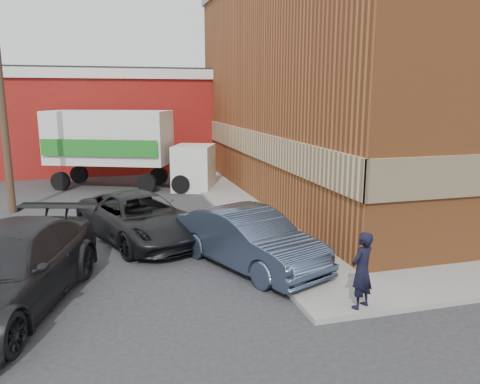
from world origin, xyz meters
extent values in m
plane|color=#28282B|center=(0.00, 0.00, 0.00)|extent=(90.00, 90.00, 0.00)
cube|color=brown|center=(8.50, 9.00, 4.50)|extent=(14.00, 18.00, 9.00)
cube|color=#D0B080|center=(1.46, 9.00, 2.30)|extent=(0.08, 18.16, 1.00)
cube|color=gray|center=(0.60, 9.00, 0.06)|extent=(1.80, 18.00, 0.12)
cube|color=maroon|center=(-6.00, 20.00, 2.50)|extent=(16.00, 8.00, 5.00)
cube|color=silver|center=(-6.00, 20.00, 5.25)|extent=(16.30, 8.30, 0.50)
cube|color=black|center=(-6.00, 20.00, 5.55)|extent=(16.00, 8.00, 0.10)
cylinder|color=#4B3525|center=(-7.50, 9.00, 4.50)|extent=(0.26, 0.26, 9.00)
imported|color=black|center=(0.57, -1.55, 0.88)|extent=(0.66, 0.58, 1.52)
imported|color=#334056|center=(-0.80, 1.44, 0.72)|extent=(3.14, 4.62, 1.44)
imported|color=black|center=(-3.25, 4.38, 0.69)|extent=(3.96, 5.43, 1.37)
imported|color=black|center=(-6.06, 0.50, 0.80)|extent=(3.80, 5.95, 1.60)
cube|color=silver|center=(-4.00, 12.92, 2.31)|extent=(5.86, 4.11, 2.36)
cube|color=#1D7021|center=(-4.43, 11.91, 1.95)|extent=(4.85, 2.05, 0.72)
cube|color=silver|center=(-0.74, 11.55, 1.00)|extent=(2.28, 2.47, 1.99)
cylinder|color=black|center=(-6.19, 12.86, 0.41)|extent=(0.86, 0.57, 0.82)
cylinder|color=black|center=(-5.49, 14.53, 0.41)|extent=(0.86, 0.57, 0.82)
cylinder|color=black|center=(-2.51, 11.31, 0.41)|extent=(0.86, 0.57, 0.82)
cylinder|color=black|center=(-1.81, 12.98, 0.41)|extent=(0.86, 0.57, 0.82)
cylinder|color=black|center=(-1.09, 10.71, 0.41)|extent=(0.86, 0.57, 0.82)
cylinder|color=black|center=(-0.39, 12.38, 0.41)|extent=(0.86, 0.57, 0.82)
camera|label=1|loc=(-3.95, -9.08, 4.17)|focal=35.00mm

